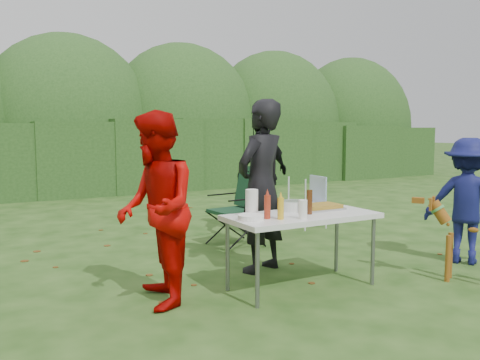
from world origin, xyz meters
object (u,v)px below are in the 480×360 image
ketchup_bottle (267,207)px  dog (473,243)px  beer_bottle (309,202)px  folding_table (302,219)px  person_red_jacket (156,209)px  paper_towel_roll (252,203)px  camping_chair (235,206)px  person_black_puffy (263,174)px  mustard_bottle (281,209)px  person_cook (261,186)px  child (467,201)px  lawn_chair (307,202)px

ketchup_bottle → dog: bearing=-18.4°
ketchup_bottle → beer_bottle: (0.49, 0.01, 0.01)m
folding_table → person_red_jacket: bearing=170.8°
dog → ketchup_bottle: ketchup_bottle is taller
ketchup_bottle → paper_towel_roll: (-0.07, 0.17, 0.02)m
folding_table → camping_chair: camping_chair is taller
person_black_puffy → beer_bottle: bearing=49.7°
dog → ketchup_bottle: (-2.04, 0.68, 0.43)m
mustard_bottle → beer_bottle: (0.40, 0.10, 0.02)m
ketchup_bottle → person_cook: bearing=62.2°
person_red_jacket → mustard_bottle: size_ratio=8.69×
person_cook → dog: bearing=117.3°
person_cook → folding_table: bearing=71.4°
dog → person_black_puffy: bearing=-19.9°
folding_table → person_red_jacket: (-1.42, 0.23, 0.18)m
folding_table → person_cook: person_cook is taller
folding_table → paper_towel_roll: bearing=166.6°
dog → folding_table: bearing=34.9°
person_red_jacket → paper_towel_roll: (0.92, -0.11, 0.00)m
person_cook → mustard_bottle: (-0.31, -0.84, -0.10)m
folding_table → ketchup_bottle: (-0.43, -0.05, 0.16)m
child → mustard_bottle: (-2.58, 0.05, 0.11)m
person_cook → child: person_cook is taller
person_black_puffy → mustard_bottle: (-1.36, -2.51, -0.06)m
child → paper_towel_roll: child is taller
child → lawn_chair: (-0.35, 2.61, -0.32)m
child → camping_chair: 2.84m
person_red_jacket → child: size_ratio=1.19×
person_black_puffy → dog: (0.59, -3.11, -0.48)m
folding_table → person_black_puffy: (1.02, 2.38, 0.21)m
camping_chair → beer_bottle: bearing=77.8°
person_cook → person_red_jacket: (-1.38, -0.48, -0.08)m
camping_chair → mustard_bottle: (-0.63, -2.02, 0.31)m
dog → beer_bottle: bearing=35.4°
camping_chair → lawn_chair: size_ratio=1.30×
folding_table → paper_towel_roll: size_ratio=5.77×
person_black_puffy → beer_bottle: person_black_puffy is taller
mustard_bottle → person_cook: bearing=70.0°
person_black_puffy → camping_chair: (-0.73, -0.49, -0.36)m
child → lawn_chair: bearing=-24.3°
folding_table → person_red_jacket: person_red_jacket is taller
paper_towel_roll → folding_table: bearing=-13.4°
folding_table → beer_bottle: bearing=-35.5°
camping_chair → folding_table: bearing=75.9°
person_red_jacket → child: (3.65, -0.41, -0.14)m
child → beer_bottle: size_ratio=6.11×
person_cook → ketchup_bottle: bearing=40.7°
folding_table → dog: size_ratio=1.71×
mustard_bottle → person_red_jacket: bearing=161.1°
person_cook → ketchup_bottle: size_ratio=8.59×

